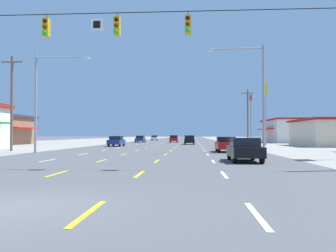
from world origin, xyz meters
TOP-DOWN VIEW (x-y plane):
  - ground_plane at (0.00, 66.00)m, footprint 572.00×572.00m
  - lot_apron_left at (-24.75, 66.00)m, footprint 28.00×440.00m
  - lot_apron_right at (24.75, 66.00)m, footprint 28.00×440.00m
  - lane_markings at (0.00, 104.50)m, footprint 10.64×227.60m
  - signal_span_wire at (-0.40, 9.60)m, footprint 25.60×0.53m
  - sedan_far_right_nearest at (7.17, 14.57)m, footprint 1.80×4.50m
  - sedan_far_right_near at (7.18, 26.83)m, footprint 1.80×4.50m
  - sedan_far_left_mid at (-6.78, 42.91)m, footprint 1.80×4.50m
  - hatchback_inner_right_midfar at (3.55, 53.15)m, footprint 1.72×3.90m
  - sedan_inner_right_far at (3.52, 66.49)m, footprint 1.80×4.50m
  - sedan_far_left_farther at (-7.05, 69.00)m, footprint 1.80×4.50m
  - hatchback_center_turn_farthest at (0.07, 70.00)m, footprint 1.72×3.90m
  - sedan_far_left_distant_a at (-6.94, 97.55)m, footprint 1.80×4.50m
  - sedan_inner_right_distant_b at (3.71, 108.86)m, footprint 1.80×4.50m
  - storefront_right_row_1 at (24.27, 46.03)m, footprint 9.50×13.44m
  - storefront_right_row_2 at (24.31, 70.43)m, footprint 9.77×16.48m
  - pole_sign_right_row_1 at (14.96, 47.05)m, footprint 0.24×1.82m
  - pole_sign_right_row_2 at (17.24, 74.65)m, footprint 0.24×1.97m
  - streetlight_left_row_0 at (-9.55, 23.76)m, footprint 5.01×0.26m
  - streetlight_right_row_0 at (9.59, 23.76)m, footprint 4.91×0.26m
  - utility_pole_left_row_0 at (-14.25, 27.39)m, footprint 2.20×0.26m
  - utility_pole_right_row_1 at (13.69, 55.66)m, footprint 2.20×0.26m

SIDE VIEW (x-z plane):
  - ground_plane at x=0.00m, z-range 0.00..0.00m
  - lot_apron_left at x=-24.75m, z-range 0.00..0.01m
  - lot_apron_right at x=24.75m, z-range 0.00..0.01m
  - lane_markings at x=0.00m, z-range 0.00..0.01m
  - sedan_far_right_nearest at x=7.17m, z-range 0.03..1.49m
  - sedan_far_right_near at x=7.18m, z-range 0.03..1.49m
  - sedan_far_left_mid at x=-6.78m, z-range 0.03..1.49m
  - sedan_inner_right_far at x=3.52m, z-range 0.03..1.49m
  - sedan_far_left_farther at x=-7.05m, z-range 0.03..1.49m
  - sedan_far_left_distant_a at x=-6.94m, z-range 0.03..1.49m
  - sedan_inner_right_distant_b at x=3.71m, z-range 0.03..1.49m
  - hatchback_inner_right_midfar at x=3.55m, z-range 0.01..1.55m
  - hatchback_center_turn_farthest at x=0.07m, z-range 0.01..1.55m
  - storefront_right_row_1 at x=24.27m, z-range 0.02..3.96m
  - storefront_right_row_2 at x=24.31m, z-range 0.02..4.96m
  - utility_pole_right_row_1 at x=13.69m, z-range 0.20..9.70m
  - utility_pole_left_row_0 at x=-14.25m, z-range 0.20..9.82m
  - signal_span_wire at x=-0.40m, z-range 0.75..9.49m
  - streetlight_left_row_0 at x=-9.55m, z-range 0.85..9.76m
  - streetlight_right_row_0 at x=9.59m, z-range 0.85..10.28m
  - pole_sign_right_row_1 at x=14.96m, z-range 2.31..11.71m
  - pole_sign_right_row_2 at x=17.24m, z-range 2.41..13.06m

